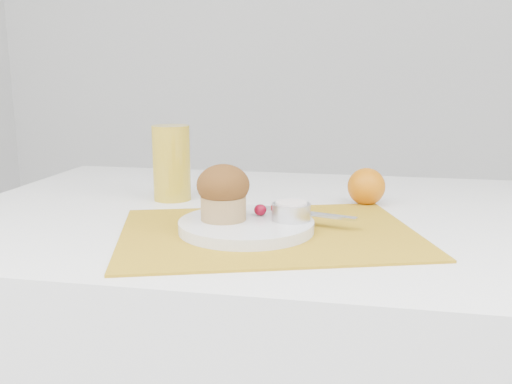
% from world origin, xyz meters
% --- Properties ---
extents(placemat, '(0.54, 0.46, 0.00)m').
position_xyz_m(placemat, '(0.00, -0.10, 0.75)').
color(placemat, '#B18418').
rests_on(placemat, table).
extents(plate, '(0.26, 0.26, 0.02)m').
position_xyz_m(plate, '(-0.03, -0.10, 0.76)').
color(plate, silver).
rests_on(plate, placemat).
extents(ramekin, '(0.07, 0.07, 0.03)m').
position_xyz_m(ramekin, '(0.04, -0.08, 0.78)').
color(ramekin, silver).
rests_on(ramekin, plate).
extents(cream, '(0.06, 0.06, 0.01)m').
position_xyz_m(cream, '(0.04, -0.08, 0.80)').
color(cream, silver).
rests_on(cream, ramekin).
extents(raspberry_near, '(0.02, 0.02, 0.02)m').
position_xyz_m(raspberry_near, '(-0.02, -0.06, 0.78)').
color(raspberry_near, '#5A0211').
rests_on(raspberry_near, plate).
extents(raspberry_far, '(0.02, 0.02, 0.02)m').
position_xyz_m(raspberry_far, '(0.01, -0.05, 0.78)').
color(raspberry_far, '#610502').
rests_on(raspberry_far, plate).
extents(butter_knife, '(0.17, 0.06, 0.00)m').
position_xyz_m(butter_knife, '(0.05, -0.04, 0.77)').
color(butter_knife, silver).
rests_on(butter_knife, plate).
extents(orange, '(0.07, 0.07, 0.07)m').
position_xyz_m(orange, '(0.15, 0.13, 0.79)').
color(orange, '#C86807').
rests_on(orange, table).
extents(juice_glass, '(0.08, 0.08, 0.15)m').
position_xyz_m(juice_glass, '(-0.23, 0.11, 0.82)').
color(juice_glass, gold).
rests_on(juice_glass, table).
extents(muffin, '(0.08, 0.08, 0.09)m').
position_xyz_m(muffin, '(-0.07, -0.10, 0.82)').
color(muffin, tan).
rests_on(muffin, plate).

